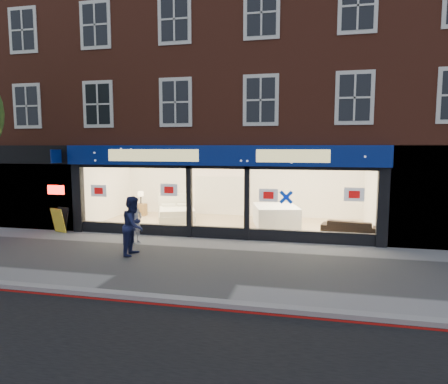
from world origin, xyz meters
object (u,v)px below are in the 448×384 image
(a_board, at_px, (60,220))
(sofa, at_px, (350,228))
(display_bed, at_px, (177,213))
(mattress_stack, at_px, (276,216))
(pedestrian_blue, at_px, (134,226))
(pedestrian_grey, at_px, (136,221))

(a_board, bearing_deg, sofa, 24.44)
(display_bed, distance_m, mattress_stack, 4.30)
(display_bed, xyz_separation_m, sofa, (7.03, -1.57, -0.02))
(mattress_stack, height_order, a_board, a_board)
(sofa, xyz_separation_m, pedestrian_blue, (-6.56, -3.63, 0.51))
(sofa, bearing_deg, a_board, 18.51)
(a_board, bearing_deg, pedestrian_blue, -11.82)
(sofa, bearing_deg, pedestrian_grey, 29.16)
(pedestrian_blue, bearing_deg, a_board, 58.85)
(display_bed, relative_size, pedestrian_grey, 1.55)
(pedestrian_grey, bearing_deg, pedestrian_blue, -146.40)
(sofa, height_order, a_board, a_board)
(display_bed, xyz_separation_m, a_board, (-3.67, -2.87, 0.08))
(mattress_stack, relative_size, sofa, 1.23)
(display_bed, xyz_separation_m, pedestrian_blue, (0.47, -5.20, 0.49))
(mattress_stack, relative_size, pedestrian_blue, 1.35)
(pedestrian_grey, bearing_deg, mattress_stack, -40.35)
(a_board, bearing_deg, display_bed, 55.54)
(pedestrian_blue, bearing_deg, sofa, -62.89)
(display_bed, xyz_separation_m, pedestrian_grey, (-0.10, -3.83, 0.35))
(display_bed, relative_size, pedestrian_blue, 1.30)
(sofa, distance_m, pedestrian_grey, 7.49)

